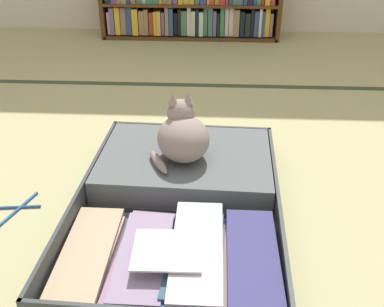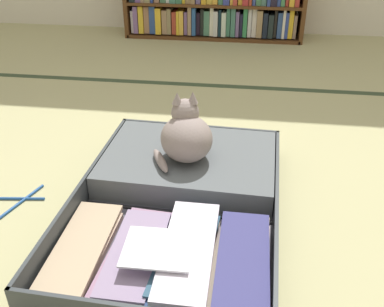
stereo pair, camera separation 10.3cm
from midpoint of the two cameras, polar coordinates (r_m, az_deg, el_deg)
The scene contains 4 objects.
ground_plane at distance 1.54m, azimuth -3.96°, elevation -8.11°, with size 10.00×10.00×0.00m, color tan.
tatami_border at distance 2.59m, azimuth -0.92°, elevation 8.83°, with size 4.80×0.05×0.00m.
open_suitcase at distance 1.55m, azimuth -3.09°, elevation -5.41°, with size 0.71×1.01×0.11m.
black_cat at distance 1.61m, azimuth -3.11°, elevation 2.29°, with size 0.26×0.27×0.25m.
Camera 1 is at (0.12, -1.20, 0.96)m, focal length 41.28 mm.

